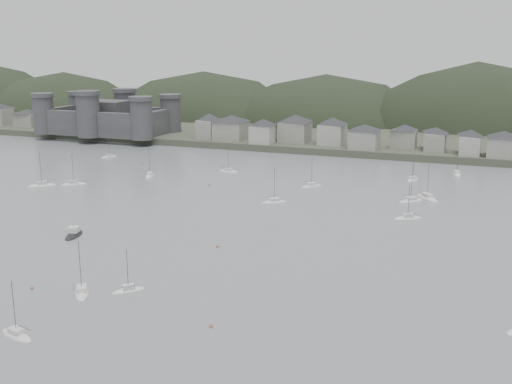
% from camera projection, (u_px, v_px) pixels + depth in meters
% --- Properties ---
extents(ground, '(900.00, 900.00, 0.00)m').
position_uv_depth(ground, '(99.00, 321.00, 104.88)').
color(ground, slate).
rests_on(ground, ground).
extents(far_shore_land, '(900.00, 250.00, 3.00)m').
position_uv_depth(far_shore_land, '(386.00, 120.00, 372.27)').
color(far_shore_land, '#383D2D').
rests_on(far_shore_land, ground).
extents(forested_ridge, '(851.55, 103.94, 102.57)m').
position_uv_depth(forested_ridge, '(386.00, 148.00, 350.33)').
color(forested_ridge, black).
rests_on(forested_ridge, ground).
extents(castle, '(66.00, 43.00, 20.00)m').
position_uv_depth(castle, '(108.00, 117.00, 307.42)').
color(castle, '#38383A').
rests_on(castle, far_shore_land).
extents(waterfront_town, '(451.48, 28.46, 12.92)m').
position_uv_depth(waterfront_town, '(466.00, 139.00, 251.60)').
color(waterfront_town, gray).
rests_on(waterfront_town, far_shore_land).
extents(sailboat_lead, '(8.21, 3.05, 11.05)m').
position_uv_depth(sailboat_lead, '(228.00, 171.00, 228.43)').
color(sailboat_lead, silver).
rests_on(sailboat_lead, ground).
extents(moored_fleet, '(245.85, 177.78, 13.69)m').
position_uv_depth(moored_fleet, '(197.00, 215.00, 170.26)').
color(moored_fleet, silver).
rests_on(moored_fleet, ground).
extents(motor_launch_far, '(5.24, 9.01, 4.02)m').
position_uv_depth(motor_launch_far, '(74.00, 235.00, 151.93)').
color(motor_launch_far, black).
rests_on(motor_launch_far, ground).
extents(mooring_buoys, '(87.18, 121.34, 0.70)m').
position_uv_depth(mooring_buoys, '(165.00, 223.00, 162.81)').
color(mooring_buoys, '#B35A3B').
rests_on(mooring_buoys, ground).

